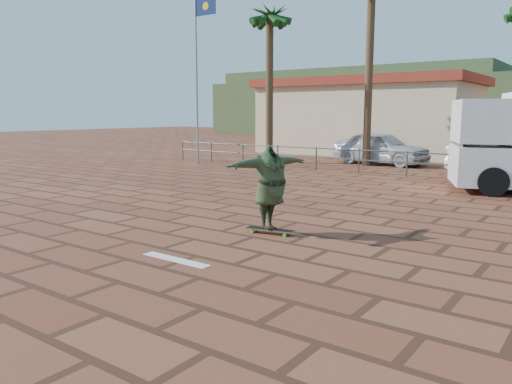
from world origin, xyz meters
TOP-DOWN VIEW (x-y plane):
  - ground at (0.00, 0.00)m, footprint 120.00×120.00m
  - paint_stripe at (0.70, -1.20)m, footprint 1.40×0.22m
  - guardrail at (0.00, 12.00)m, footprint 24.06×0.06m
  - flagpole at (-9.87, 11.00)m, footprint 1.30×0.10m
  - palm_far_left at (-7.50, 13.50)m, footprint 2.40×2.40m
  - building_west at (-6.00, 22.00)m, footprint 12.60×7.60m
  - hill_back at (-22.00, 56.00)m, footprint 35.00×14.00m
  - longboard at (0.95, 1.24)m, footprint 1.08×0.42m
  - skateboarder at (0.95, 1.24)m, footprint 1.00×2.20m
  - car_silver at (-2.69, 16.00)m, footprint 4.84×2.46m

SIDE VIEW (x-z plane):
  - ground at x=0.00m, z-range 0.00..0.00m
  - paint_stripe at x=0.70m, z-range 0.00..0.01m
  - longboard at x=0.95m, z-range 0.03..0.14m
  - guardrail at x=0.00m, z-range 0.18..1.18m
  - car_silver at x=-2.69m, z-range 0.00..1.58m
  - skateboarder at x=0.95m, z-range 0.10..1.83m
  - building_west at x=-6.00m, z-range 0.03..4.53m
  - hill_back at x=-22.00m, z-range 0.00..8.00m
  - flagpole at x=-9.87m, z-range 0.64..8.64m
  - palm_far_left at x=-7.50m, z-range 2.71..10.96m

